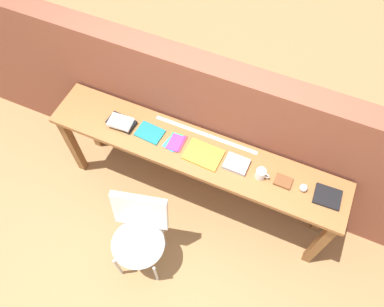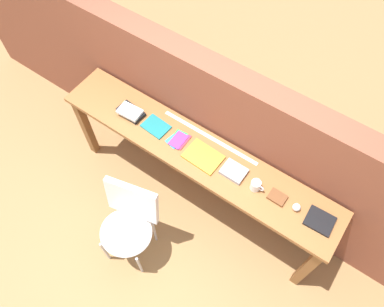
{
  "view_description": "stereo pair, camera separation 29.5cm",
  "coord_description": "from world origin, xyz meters",
  "views": [
    {
      "loc": [
        0.61,
        -1.14,
        3.44
      ],
      "look_at": [
        0.0,
        0.25,
        0.9
      ],
      "focal_mm": 35.0,
      "sensor_mm": 36.0,
      "label": 1
    },
    {
      "loc": [
        0.86,
        -0.99,
        3.44
      ],
      "look_at": [
        0.0,
        0.25,
        0.9
      ],
      "focal_mm": 35.0,
      "sensor_mm": 36.0,
      "label": 2
    }
  ],
  "objects": [
    {
      "name": "book_repair_rightmost",
      "position": [
        1.07,
        0.32,
        0.89
      ],
      "size": [
        0.2,
        0.18,
        0.02
      ],
      "primitive_type": "cube",
      "rotation": [
        0.0,
        0.0,
        0.04
      ],
      "color": "black",
      "rests_on": "sideboard"
    },
    {
      "name": "brick_wall_back",
      "position": [
        0.0,
        0.64,
        0.76
      ],
      "size": [
        6.0,
        0.2,
        1.52
      ],
      "primitive_type": "cube",
      "color": "brown",
      "rests_on": "ground"
    },
    {
      "name": "pamphlet_pile_colourful",
      "position": [
        -0.17,
        0.3,
        0.89
      ],
      "size": [
        0.16,
        0.18,
        0.01
      ],
      "color": "yellow",
      "rests_on": "sideboard"
    },
    {
      "name": "book_grey_hardcover",
      "position": [
        0.35,
        0.3,
        0.9
      ],
      "size": [
        0.19,
        0.15,
        0.03
      ],
      "primitive_type": "cube",
      "rotation": [
        0.0,
        0.0,
        -0.01
      ],
      "color": "#9E9EA3",
      "rests_on": "sideboard"
    },
    {
      "name": "sideboard",
      "position": [
        0.0,
        0.3,
        0.74
      ],
      "size": [
        2.5,
        0.44,
        0.88
      ],
      "color": "#996033",
      "rests_on": "ground"
    },
    {
      "name": "book_stack_leftmost",
      "position": [
        -0.66,
        0.28,
        0.91
      ],
      "size": [
        0.24,
        0.16,
        0.06
      ],
      "color": "black",
      "rests_on": "sideboard"
    },
    {
      "name": "book_open_centre",
      "position": [
        0.08,
        0.28,
        0.89
      ],
      "size": [
        0.3,
        0.22,
        0.02
      ],
      "primitive_type": "cube",
      "rotation": [
        0.0,
        0.0,
        -0.04
      ],
      "color": "gold",
      "rests_on": "sideboard"
    },
    {
      "name": "magazine_cycling",
      "position": [
        -0.4,
        0.3,
        0.89
      ],
      "size": [
        0.23,
        0.18,
        0.01
      ],
      "primitive_type": "cube",
      "rotation": [
        0.0,
        0.0,
        -0.08
      ],
      "color": "#19757A",
      "rests_on": "sideboard"
    },
    {
      "name": "chair_white_moulded",
      "position": [
        -0.18,
        -0.4,
        0.53
      ],
      "size": [
        0.53,
        0.54,
        0.89
      ],
      "color": "white",
      "rests_on": "ground"
    },
    {
      "name": "sports_ball_small",
      "position": [
        0.89,
        0.31,
        0.91
      ],
      "size": [
        0.06,
        0.06,
        0.06
      ],
      "primitive_type": "sphere",
      "color": "silver",
      "rests_on": "sideboard"
    },
    {
      "name": "leather_journal_brown",
      "position": [
        0.73,
        0.31,
        0.89
      ],
      "size": [
        0.13,
        0.1,
        0.02
      ],
      "primitive_type": "cube",
      "rotation": [
        0.0,
        0.0,
        -0.01
      ],
      "color": "brown",
      "rests_on": "sideboard"
    },
    {
      "name": "ruler_metal_back_edge",
      "position": [
        0.02,
        0.47,
        0.88
      ],
      "size": [
        0.89,
        0.03,
        0.0
      ],
      "primitive_type": "cube",
      "color": "silver",
      "rests_on": "sideboard"
    },
    {
      "name": "mug",
      "position": [
        0.56,
        0.28,
        0.92
      ],
      "size": [
        0.11,
        0.08,
        0.09
      ],
      "color": "white",
      "rests_on": "sideboard"
    },
    {
      "name": "ground_plane",
      "position": [
        0.0,
        0.0,
        0.0
      ],
      "size": [
        40.0,
        40.0,
        0.0
      ],
      "primitive_type": "plane",
      "color": "#9E7547"
    }
  ]
}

